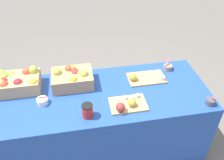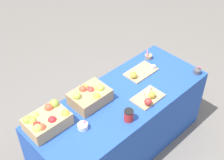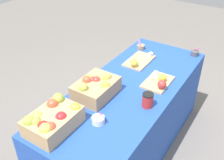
# 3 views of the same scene
# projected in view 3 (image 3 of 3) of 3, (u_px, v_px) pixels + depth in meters

# --- Properties ---
(ground_plane) EXTENTS (10.00, 10.00, 0.00)m
(ground_plane) POSITION_uv_depth(u_px,v_px,m) (127.00, 146.00, 2.69)
(ground_plane) COLOR slate
(table) EXTENTS (1.90, 0.76, 0.74)m
(table) POSITION_uv_depth(u_px,v_px,m) (128.00, 119.00, 2.49)
(table) COLOR #234CAD
(table) RESTS_ON ground_plane
(apple_crate_left) EXTENTS (0.38, 0.27, 0.18)m
(apple_crate_left) POSITION_uv_depth(u_px,v_px,m) (52.00, 120.00, 1.81)
(apple_crate_left) COLOR tan
(apple_crate_left) RESTS_ON table
(apple_crate_middle) EXTENTS (0.37, 0.27, 0.18)m
(apple_crate_middle) POSITION_uv_depth(u_px,v_px,m) (96.00, 87.00, 2.14)
(apple_crate_middle) COLOR tan
(apple_crate_middle) RESTS_ON table
(cutting_board_front) EXTENTS (0.31, 0.21, 0.09)m
(cutting_board_front) POSITION_uv_depth(u_px,v_px,m) (159.00, 82.00, 2.30)
(cutting_board_front) COLOR tan
(cutting_board_front) RESTS_ON table
(cutting_board_back) EXTENTS (0.35, 0.21, 0.09)m
(cutting_board_back) POSITION_uv_depth(u_px,v_px,m) (138.00, 61.00, 2.62)
(cutting_board_back) COLOR tan
(cutting_board_back) RESTS_ON table
(sample_bowl_near) EXTENTS (0.08, 0.09, 0.10)m
(sample_bowl_near) POSITION_uv_depth(u_px,v_px,m) (195.00, 53.00, 2.75)
(sample_bowl_near) COLOR #4C4C51
(sample_bowl_near) RESTS_ON table
(sample_bowl_mid) EXTENTS (0.10, 0.10, 0.11)m
(sample_bowl_mid) POSITION_uv_depth(u_px,v_px,m) (98.00, 120.00, 1.89)
(sample_bowl_mid) COLOR silver
(sample_bowl_mid) RESTS_ON table
(sample_bowl_far) EXTENTS (0.09, 0.09, 0.10)m
(sample_bowl_far) POSITION_uv_depth(u_px,v_px,m) (141.00, 47.00, 2.87)
(sample_bowl_far) COLOR gray
(sample_bowl_far) RESTS_ON table
(coffee_cup) EXTENTS (0.09, 0.09, 0.12)m
(coffee_cup) POSITION_uv_depth(u_px,v_px,m) (148.00, 100.00, 2.03)
(coffee_cup) COLOR red
(coffee_cup) RESTS_ON table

